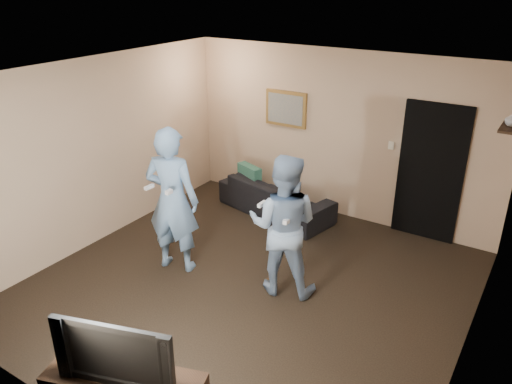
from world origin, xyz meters
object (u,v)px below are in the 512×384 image
Objects in this scene: sofa at (276,197)px; wii_player_left at (172,200)px; television at (119,348)px; wii_player_right at (283,225)px.

wii_player_left is (-0.30, -2.09, 0.68)m from sofa.
television is 2.45m from wii_player_right.
wii_player_left is (-1.29, 2.14, 0.17)m from television.
television is 0.54× the size of wii_player_left.
television is at bearing -58.90° from wii_player_left.
wii_player_left is 1.10× the size of wii_player_right.
sofa is 1.00× the size of wii_player_left.
sofa is at bearing 85.75° from television.
wii_player_right is (1.14, -1.78, 0.59)m from sofa.
wii_player_left reaches higher than wii_player_right.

